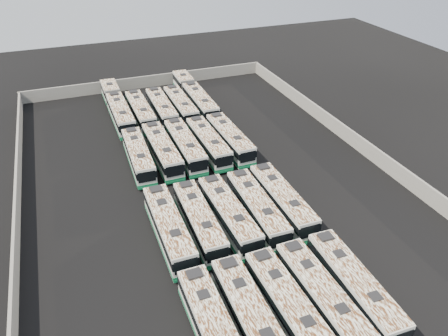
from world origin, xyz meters
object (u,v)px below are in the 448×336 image
Objects in this scene: bus_midback_far_left at (138,156)px; bus_back_far_right at (194,96)px; bus_midback_left at (162,150)px; bus_back_far_left at (117,107)px; bus_back_center at (162,109)px; bus_front_center at (289,309)px; bus_midback_center at (185,146)px; bus_midfront_right at (257,208)px; bus_front_left at (252,319)px; bus_front_far_right at (354,286)px; bus_midfront_far_left at (169,228)px; bus_midback_right at (208,143)px; bus_midfront_center at (229,215)px; bus_front_right at (322,297)px; bus_midfront_left at (199,221)px; bus_back_left at (141,112)px; bus_midback_far_right at (230,139)px; bus_midfront_far_right at (282,201)px; bus_front_far_left at (215,332)px; bus_back_right at (181,106)px.

bus_midback_far_left is 21.27m from bus_back_far_right.
bus_midback_left reaches higher than bus_back_far_left.
bus_back_center is (6.52, 13.57, 0.03)m from bus_midback_far_left.
bus_front_center is 29.54m from bus_midback_center.
bus_midback_center is at bearing -89.94° from bus_back_center.
bus_midfront_right is 0.98× the size of bus_midback_left.
bus_front_left is 1.01× the size of bus_front_far_right.
bus_midfront_far_left reaches higher than bus_midback_right.
bus_midback_center is (6.50, 16.07, -0.00)m from bus_midfront_far_left.
bus_front_right is at bearing -78.04° from bus_midfront_center.
bus_midfront_left is at bearing -101.38° from bus_midback_center.
bus_midfront_center is 1.01× the size of bus_midback_right.
bus_front_left reaches higher than bus_midfront_center.
bus_midback_far_left is (-9.62, 29.19, -0.04)m from bus_front_right.
bus_back_center is (0.04, 42.85, -0.01)m from bus_front_center.
bus_midback_far_left is at bearing -103.47° from bus_back_left.
bus_front_center is 1.02× the size of bus_midback_far_left.
bus_back_far_right reaches higher than bus_midback_far_right.
bus_midfront_far_right reaches higher than bus_front_center.
bus_midfront_far_right is (6.46, 0.19, 0.01)m from bus_midfront_center.
bus_front_center is at bearing -114.99° from bus_midfront_far_right.
bus_midfront_center is (6.43, 13.33, 0.01)m from bus_front_far_left.
bus_front_center is at bearing -0.98° from bus_front_far_left.
bus_back_far_left is at bearing 107.11° from bus_front_far_right.
bus_midback_left is (-9.67, 15.86, 0.02)m from bus_midfront_far_right.
bus_midfront_far_left is 1.02× the size of bus_back_right.
bus_back_far_left is 1.59× the size of bus_back_right.
bus_back_right is at bearing 63.40° from bus_midback_left.
bus_back_center reaches higher than bus_back_right.
bus_front_right is at bearing -103.38° from bus_midfront_far_right.
bus_midfront_right is at bearing -102.58° from bus_midback_far_right.
bus_midfront_far_right is 35.02m from bus_back_far_left.
bus_back_far_right reaches higher than bus_back_left.
bus_midfront_center is 0.98× the size of bus_midback_left.
bus_back_left is (-6.56, 29.60, -0.02)m from bus_midfront_right.
bus_back_center is (6.51, 42.76, 0.00)m from bus_front_far_left.
bus_midfront_far_right is 18.57m from bus_midback_left.
bus_back_left is 3.37m from bus_back_center.
bus_front_left is 13.48m from bus_midfront_left.
bus_front_far_left is 13.39m from bus_midfront_far_left.
bus_midback_far_left is 14.04m from bus_back_left.
bus_midback_center is at bearing 0.41° from bus_midback_left.
bus_back_far_right is at bearing 77.90° from bus_midback_right.
bus_midback_far_left is at bearing -90.25° from bus_back_far_left.
bus_front_far_left is 14.80m from bus_midfront_center.
bus_midfront_right reaches higher than bus_front_right.
bus_midback_far_right is 0.64× the size of bus_back_far_left.
bus_front_left is 30.84m from bus_midback_far_right.
bus_front_far_left is 0.98× the size of bus_midback_left.
bus_midfront_far_right is at bearing 0.26° from bus_midfront_center.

